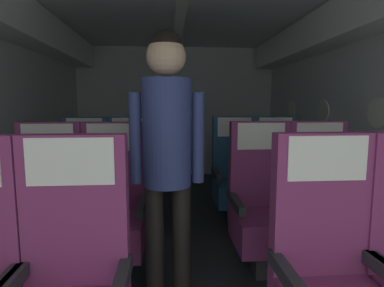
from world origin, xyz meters
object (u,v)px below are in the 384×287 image
object	(u,v)px
seat_c_right_aisle	(277,178)
seat_c_left_window	(85,181)
flight_attendant	(167,144)
seat_b_right_window	(263,210)
seat_c_left_aisle	(130,181)
seat_b_left_aisle	(113,213)
seat_c_right_window	(235,179)
seat_a_right_window	(332,285)
seat_b_right_aisle	(322,208)
seat_b_left_window	(47,215)

from	to	relation	value
seat_c_right_aisle	seat_c_left_window	bearing A→B (deg)	-179.97
flight_attendant	seat_b_right_window	bearing A→B (deg)	-133.05
seat_c_left_window	seat_c_left_aisle	size ratio (longest dim) A/B	1.00
seat_b_left_aisle	seat_c_right_window	xyz separation A→B (m)	(1.11, 0.97, 0.00)
seat_a_right_window	flight_attendant	xyz separation A→B (m)	(-0.71, 0.57, 0.55)
seat_c_left_aisle	flight_attendant	xyz separation A→B (m)	(0.39, -1.36, 0.55)
seat_b_left_aisle	seat_b_right_window	distance (m)	1.10
seat_a_right_window	seat_c_right_aisle	distance (m)	1.99
seat_c_left_window	seat_c_left_aisle	distance (m)	0.46
seat_c_left_window	seat_c_right_aisle	bearing A→B (deg)	0.03
seat_b_left_aisle	seat_b_right_window	size ratio (longest dim) A/B	1.00
seat_b_right_aisle	flight_attendant	xyz separation A→B (m)	(-1.16, -0.39, 0.55)
seat_b_right_aisle	seat_c_left_aisle	xyz separation A→B (m)	(-1.54, 0.97, 0.00)
seat_b_right_window	seat_c_right_aisle	xyz separation A→B (m)	(0.45, 0.97, 0.00)
seat_b_right_aisle	seat_b_right_window	distance (m)	0.45
seat_a_right_window	seat_c_left_window	size ratio (longest dim) A/B	1.00
seat_b_right_aisle	seat_c_right_aisle	distance (m)	0.98
seat_c_left_window	seat_c_right_aisle	world-z (taller)	same
seat_b_right_window	seat_c_left_aisle	bearing A→B (deg)	138.53
seat_b_left_window	seat_b_right_window	size ratio (longest dim) A/B	1.00
seat_c_left_aisle	seat_c_right_aisle	bearing A→B (deg)	0.22
seat_b_left_aisle	seat_b_right_window	world-z (taller)	same
seat_a_right_window	seat_b_left_aisle	xyz separation A→B (m)	(-1.10, 0.97, 0.00)
flight_attendant	seat_b_left_window	bearing A→B (deg)	-7.69
seat_b_left_aisle	seat_c_left_aisle	distance (m)	0.96
seat_c_left_window	seat_c_left_aisle	bearing A→B (deg)	-0.61
seat_c_left_window	seat_c_left_aisle	xyz separation A→B (m)	(0.46, -0.00, 0.00)
seat_b_left_aisle	seat_b_right_aisle	xyz separation A→B (m)	(1.55, -0.01, 0.00)
seat_a_right_window	seat_b_left_aisle	world-z (taller)	same
seat_b_left_window	seat_c_left_window	size ratio (longest dim) A/B	1.00
seat_b_right_aisle	seat_a_right_window	bearing A→B (deg)	-114.95
seat_c_left_window	flight_attendant	distance (m)	1.70
seat_b_right_aisle	seat_b_left_window	bearing A→B (deg)	179.77
seat_b_right_window	seat_c_left_aisle	distance (m)	1.46
seat_b_right_aisle	seat_c_right_aisle	size ratio (longest dim) A/B	1.00
seat_c_left_aisle	seat_c_right_window	size ratio (longest dim) A/B	1.00
seat_b_left_aisle	seat_c_right_aisle	world-z (taller)	same
seat_c_right_aisle	seat_c_right_window	size ratio (longest dim) A/B	1.00
seat_c_left_aisle	seat_c_right_aisle	world-z (taller)	same
seat_a_right_window	seat_c_left_window	distance (m)	2.49
seat_c_right_window	seat_b_right_aisle	bearing A→B (deg)	-65.54
seat_a_right_window	seat_b_right_window	xyz separation A→B (m)	(-0.00, 0.97, 0.00)
seat_b_right_aisle	flight_attendant	world-z (taller)	flight_attendant
seat_b_left_window	seat_c_right_aisle	world-z (taller)	same
seat_b_right_window	seat_c_right_window	world-z (taller)	same
seat_b_left_window	seat_c_left_aisle	size ratio (longest dim) A/B	1.00
seat_c_left_aisle	flight_attendant	size ratio (longest dim) A/B	0.68
seat_b_right_aisle	seat_c_right_window	xyz separation A→B (m)	(-0.44, 0.98, 0.00)
seat_c_left_aisle	seat_c_left_window	bearing A→B (deg)	179.39
seat_b_left_window	flight_attendant	xyz separation A→B (m)	(0.85, -0.40, 0.55)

